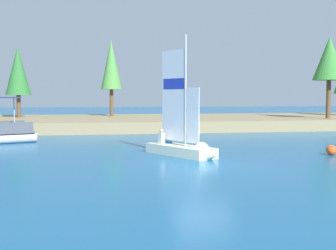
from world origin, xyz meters
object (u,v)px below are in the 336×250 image
at_px(shoreline_tree_centre, 111,65).
at_px(sailboat, 188,146).
at_px(shoreline_tree_midright, 329,59).
at_px(shoreline_tree_midleft, 18,71).
at_px(channel_buoy, 331,150).

relative_size(shoreline_tree_centre, sailboat, 1.22).
bearing_deg(sailboat, shoreline_tree_midright, 104.55).
distance_m(shoreline_tree_midleft, sailboat, 25.33).
relative_size(shoreline_tree_midleft, channel_buoy, 13.17).
xyz_separation_m(shoreline_tree_midleft, shoreline_tree_midright, (27.72, -6.57, 0.98)).
height_order(shoreline_tree_centre, sailboat, shoreline_tree_centre).
bearing_deg(channel_buoy, shoreline_tree_midleft, 129.42).
relative_size(shoreline_tree_midleft, shoreline_tree_centre, 0.87).
height_order(sailboat, channel_buoy, sailboat).
height_order(shoreline_tree_centre, shoreline_tree_midright, shoreline_tree_centre).
height_order(shoreline_tree_midleft, shoreline_tree_midright, shoreline_tree_midright).
xyz_separation_m(shoreline_tree_midleft, sailboat, (11.54, -22.05, -4.75)).
bearing_deg(sailboat, shoreline_tree_centre, 157.80).
bearing_deg(shoreline_tree_midright, shoreline_tree_centre, 158.18).
relative_size(sailboat, channel_buoy, 12.32).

